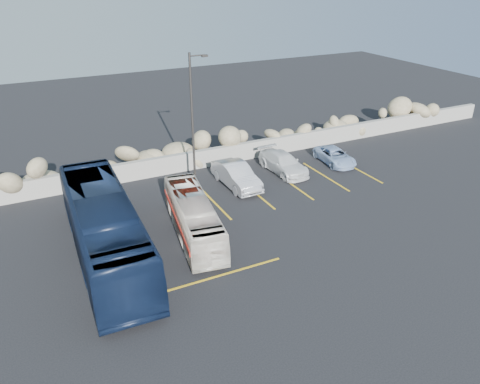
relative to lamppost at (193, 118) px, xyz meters
name	(u,v)px	position (x,y,z in m)	size (l,w,h in m)	color
ground	(222,278)	(-2.56, -9.50, -4.30)	(90.00, 90.00, 0.00)	black
seawall	(144,169)	(-2.56, 2.50, -3.70)	(60.00, 0.40, 1.20)	gray
riprap_pile	(138,153)	(-2.56, 3.70, -3.00)	(54.00, 2.80, 2.60)	#8E805D
parking_lines	(256,204)	(2.09, -3.93, -4.29)	(18.16, 9.36, 0.01)	gold
lamppost	(193,118)	(0.00, 0.00, 0.00)	(1.14, 0.18, 8.00)	#332F2D
vintage_bus	(193,217)	(-2.29, -5.50, -3.28)	(1.71, 7.31, 2.04)	silver
tour_coach	(104,228)	(-6.63, -5.66, -2.74)	(2.61, 11.16, 3.11)	#101C36
car_b	(236,175)	(2.18, -1.23, -3.58)	(1.51, 4.32, 1.42)	#B8B7BD
car_c	(283,163)	(5.89, -0.64, -3.68)	(1.74, 4.27, 1.24)	silver
car_d	(335,156)	(9.86, -0.92, -3.79)	(1.67, 3.63, 1.01)	#9BB6DD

